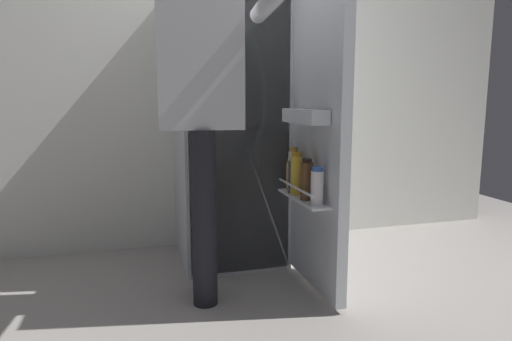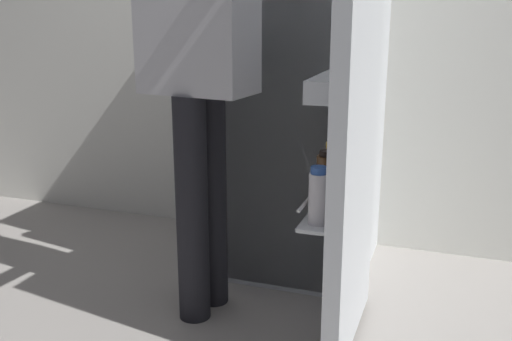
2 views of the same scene
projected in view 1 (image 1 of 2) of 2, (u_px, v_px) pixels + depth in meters
The scene contains 4 objects.
ground_plane at pixel (252, 292), 2.36m from camera, with size 5.91×5.91×0.00m, color gray.
kitchen_wall at pixel (216, 48), 3.03m from camera, with size 4.40×0.10×2.68m, color silver.
refrigerator at pixel (234, 126), 2.72m from camera, with size 0.67×1.24×1.68m.
person at pixel (204, 92), 2.13m from camera, with size 0.54×0.75×1.72m.
Camera 1 is at (-0.58, -2.15, 1.01)m, focal length 31.57 mm.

